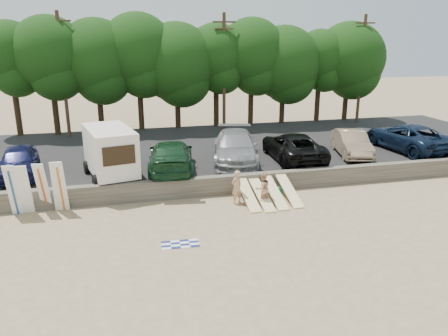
% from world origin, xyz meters
% --- Properties ---
extents(ground, '(120.00, 120.00, 0.00)m').
position_xyz_m(ground, '(0.00, 0.00, 0.00)').
color(ground, tan).
rests_on(ground, ground).
extents(seawall, '(44.00, 0.50, 1.00)m').
position_xyz_m(seawall, '(0.00, 3.00, 0.50)').
color(seawall, '#6B6356').
rests_on(seawall, ground).
extents(parking_lot, '(44.00, 14.50, 0.70)m').
position_xyz_m(parking_lot, '(0.00, 10.50, 0.35)').
color(parking_lot, '#282828').
rests_on(parking_lot, ground).
extents(treeline, '(32.87, 6.38, 9.09)m').
position_xyz_m(treeline, '(0.57, 17.55, 6.34)').
color(treeline, '#382616').
rests_on(treeline, parking_lot).
extents(utility_poles, '(25.80, 0.26, 9.00)m').
position_xyz_m(utility_poles, '(2.00, 16.00, 5.43)').
color(utility_poles, '#473321').
rests_on(utility_poles, parking_lot).
extents(box_trailer, '(3.09, 4.56, 2.69)m').
position_xyz_m(box_trailer, '(-6.87, 5.04, 2.20)').
color(box_trailer, white).
rests_on(box_trailer, parking_lot).
extents(car_0, '(2.34, 4.91, 1.62)m').
position_xyz_m(car_0, '(-11.70, 6.46, 1.51)').
color(car_0, '#11143D').
rests_on(car_0, parking_lot).
extents(car_1, '(3.18, 6.20, 1.72)m').
position_xyz_m(car_1, '(-3.62, 5.50, 1.56)').
color(car_1, '#14391F').
rests_on(car_1, parking_lot).
extents(car_2, '(3.89, 6.61, 1.80)m').
position_xyz_m(car_2, '(0.36, 6.43, 1.60)').
color(car_2, gray).
rests_on(car_2, parking_lot).
extents(car_3, '(3.02, 6.01, 1.63)m').
position_xyz_m(car_3, '(3.94, 6.15, 1.52)').
color(car_3, black).
rests_on(car_3, parking_lot).
extents(car_4, '(2.80, 5.02, 1.57)m').
position_xyz_m(car_4, '(7.90, 6.12, 1.48)').
color(car_4, '#92775D').
rests_on(car_4, parking_lot).
extents(car_5, '(3.42, 6.48, 1.74)m').
position_xyz_m(car_5, '(12.17, 6.50, 1.57)').
color(car_5, '#0D1B31').
rests_on(car_5, parking_lot).
extents(surfboard_upright_0, '(0.54, 0.73, 2.53)m').
position_xyz_m(surfboard_upright_0, '(-11.21, 2.36, 1.27)').
color(surfboard_upright_0, white).
rests_on(surfboard_upright_0, ground).
extents(surfboard_upright_1, '(0.50, 0.81, 2.51)m').
position_xyz_m(surfboard_upright_1, '(-10.71, 2.35, 1.25)').
color(surfboard_upright_1, white).
rests_on(surfboard_upright_1, ground).
extents(surfboard_upright_2, '(0.61, 0.90, 2.50)m').
position_xyz_m(surfboard_upright_2, '(-9.97, 2.54, 1.25)').
color(surfboard_upright_2, white).
rests_on(surfboard_upright_2, ground).
extents(surfboard_upright_3, '(0.54, 0.68, 2.54)m').
position_xyz_m(surfboard_upright_3, '(-9.28, 2.42, 1.27)').
color(surfboard_upright_3, white).
rests_on(surfboard_upright_3, ground).
extents(surfboard_upright_4, '(0.56, 0.67, 2.55)m').
position_xyz_m(surfboard_upright_4, '(-9.16, 2.36, 1.28)').
color(surfboard_upright_4, white).
rests_on(surfboard_upright_4, ground).
extents(surfboard_low_0, '(0.56, 2.89, 0.94)m').
position_xyz_m(surfboard_low_0, '(-0.33, 1.51, 0.47)').
color(surfboard_low_0, '#FFE5A0').
rests_on(surfboard_low_0, ground).
extents(surfboard_low_1, '(0.56, 2.92, 0.84)m').
position_xyz_m(surfboard_low_1, '(0.35, 1.37, 0.42)').
color(surfboard_low_1, '#FFE5A0').
rests_on(surfboard_low_1, ground).
extents(surfboard_low_2, '(0.56, 2.89, 0.95)m').
position_xyz_m(surfboard_low_2, '(1.04, 1.44, 0.47)').
color(surfboard_low_2, '#FFE5A0').
rests_on(surfboard_low_2, ground).
extents(surfboard_low_3, '(0.56, 2.87, 0.99)m').
position_xyz_m(surfboard_low_3, '(1.85, 1.52, 0.50)').
color(surfboard_low_3, '#FFE5A0').
rests_on(surfboard_low_3, ground).
extents(beachgoer_a, '(0.74, 0.63, 1.71)m').
position_xyz_m(beachgoer_a, '(-0.90, 1.52, 0.85)').
color(beachgoer_a, tan).
rests_on(beachgoer_a, ground).
extents(beachgoer_b, '(0.93, 0.80, 1.64)m').
position_xyz_m(beachgoer_b, '(0.30, 1.09, 0.82)').
color(beachgoer_b, tan).
rests_on(beachgoer_b, ground).
extents(cooler, '(0.40, 0.33, 0.32)m').
position_xyz_m(cooler, '(1.61, 2.40, 0.16)').
color(cooler, '#23834A').
rests_on(cooler, ground).
extents(gear_bag, '(0.38, 0.35, 0.22)m').
position_xyz_m(gear_bag, '(-0.01, 2.40, 0.11)').
color(gear_bag, '#C33F17').
rests_on(gear_bag, ground).
extents(beach_towel, '(1.57, 1.57, 0.00)m').
position_xyz_m(beach_towel, '(-4.27, -2.25, 0.01)').
color(beach_towel, white).
rests_on(beach_towel, ground).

